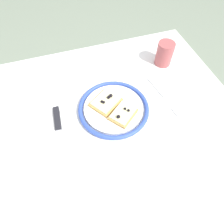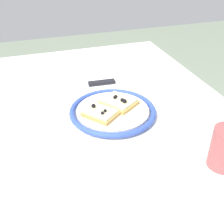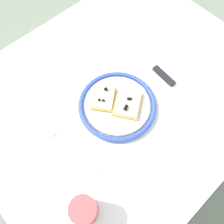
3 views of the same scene
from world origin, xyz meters
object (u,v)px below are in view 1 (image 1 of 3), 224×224
at_px(knife, 58,127).
at_px(cup, 164,54).
at_px(fork, 163,96).
at_px(dining_table, 103,137).
at_px(pizza_slice_near, 122,113).
at_px(pizza_slice_far, 106,102).
at_px(plate, 114,108).

bearing_deg(knife, cup, -159.06).
bearing_deg(fork, dining_table, 10.28).
height_order(pizza_slice_near, pizza_slice_far, same).
bearing_deg(pizza_slice_near, pizza_slice_far, -56.87).
height_order(dining_table, cup, cup).
bearing_deg(cup, pizza_slice_near, 39.29).
relative_size(plate, pizza_slice_far, 1.99).
height_order(dining_table, knife, knife).
xyz_separation_m(dining_table, fork, (-0.25, -0.04, 0.10)).
bearing_deg(fork, pizza_slice_near, 13.06).
bearing_deg(fork, knife, 2.00).
height_order(knife, fork, knife).
relative_size(dining_table, pizza_slice_near, 8.96).
bearing_deg(pizza_slice_far, fork, 174.63).
xyz_separation_m(dining_table, pizza_slice_near, (-0.07, -0.00, 0.12)).
bearing_deg(plate, pizza_slice_near, 117.71).
distance_m(dining_table, pizza_slice_near, 0.14).
xyz_separation_m(knife, fork, (-0.39, -0.01, -0.00)).
bearing_deg(dining_table, pizza_slice_far, -118.09).
height_order(pizza_slice_far, cup, cup).
distance_m(dining_table, cup, 0.41).
bearing_deg(knife, pizza_slice_near, 172.80).
relative_size(pizza_slice_near, pizza_slice_far, 0.90).
bearing_deg(pizza_slice_far, knife, 10.99).
bearing_deg(cup, pizza_slice_far, 26.38).
bearing_deg(pizza_slice_far, plate, 130.12).
bearing_deg(plate, fork, -178.75).
bearing_deg(fork, pizza_slice_far, -5.37).
height_order(dining_table, pizza_slice_near, pizza_slice_near).
relative_size(pizza_slice_near, knife, 0.45).
height_order(pizza_slice_far, fork, pizza_slice_far).
height_order(plate, cup, cup).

